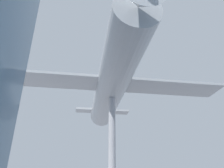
# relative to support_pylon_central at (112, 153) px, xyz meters

# --- Properties ---
(support_pylon_central) EXTENTS (0.44, 0.44, 7.03)m
(support_pylon_central) POSITION_rel_support_pylon_central_xyz_m (0.00, 0.00, 0.00)
(support_pylon_central) COLOR #B7B7BC
(support_pylon_central) RESTS_ON ground_plane
(suspended_airplane) EXTENTS (15.60, 15.55, 3.53)m
(suspended_airplane) POSITION_rel_support_pylon_central_xyz_m (0.01, 0.21, 4.58)
(suspended_airplane) COLOR #B2B7BC
(suspended_airplane) RESTS_ON support_pylon_central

